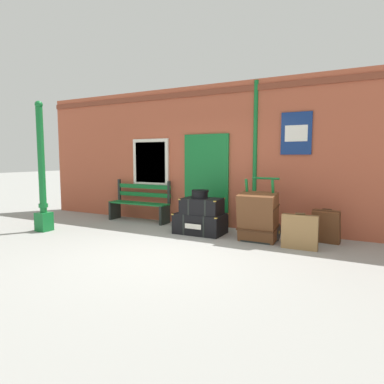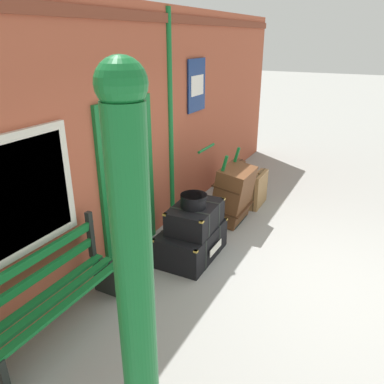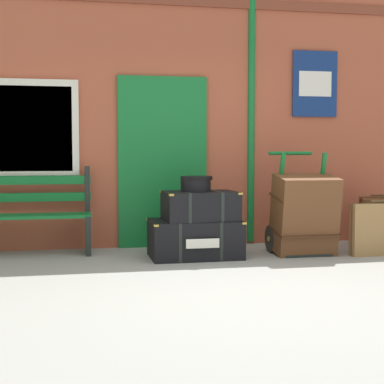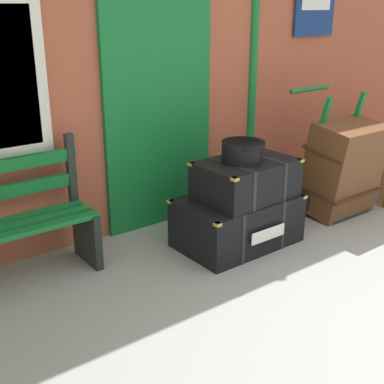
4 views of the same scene
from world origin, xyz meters
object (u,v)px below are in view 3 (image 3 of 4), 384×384
round_hatbox (196,183)px  suitcase_olive (376,229)px  steamer_trunk_base (195,239)px  large_brown_trunk (305,214)px  platform_bench (20,216)px  suitcase_caramel (377,221)px  porters_trolley (299,230)px  steamer_trunk_middle (200,206)px

round_hatbox → suitcase_olive: (2.05, -0.25, -0.54)m
steamer_trunk_base → large_brown_trunk: large_brown_trunk is taller
platform_bench → round_hatbox: platform_bench is taller
platform_bench → steamer_trunk_base: bearing=-15.3°
large_brown_trunk → suitcase_caramel: large_brown_trunk is taller
platform_bench → suitcase_olive: bearing=-11.5°
platform_bench → porters_trolley: size_ratio=1.35×
platform_bench → suitcase_olive: size_ratio=2.51×
suitcase_caramel → large_brown_trunk: bearing=-158.7°
round_hatbox → large_brown_trunk: 1.31m
steamer_trunk_base → large_brown_trunk: bearing=-4.7°
suitcase_caramel → steamer_trunk_base: bearing=-171.8°
suitcase_olive → steamer_trunk_base: bearing=172.2°
large_brown_trunk → suitcase_olive: bearing=-12.7°
suitcase_olive → suitcase_caramel: bearing=60.2°
steamer_trunk_middle → suitcase_olive: bearing=-7.2°
steamer_trunk_base → large_brown_trunk: 1.28m
steamer_trunk_middle → large_brown_trunk: 1.21m
round_hatbox → suitcase_caramel: (2.40, 0.37, -0.53)m
porters_trolley → suitcase_caramel: porters_trolley is taller
porters_trolley → round_hatbox: bearing=-175.3°
round_hatbox → large_brown_trunk: bearing=-3.4°
steamer_trunk_middle → large_brown_trunk: bearing=-3.4°
steamer_trunk_middle → steamer_trunk_base: bearing=149.5°
large_brown_trunk → suitcase_olive: 0.83m
steamer_trunk_base → porters_trolley: porters_trolley is taller
steamer_trunk_middle → round_hatbox: size_ratio=2.37×
large_brown_trunk → round_hatbox: bearing=176.6°
steamer_trunk_base → large_brown_trunk: size_ratio=1.09×
round_hatbox → porters_trolley: bearing=4.7°
steamer_trunk_middle → porters_trolley: bearing=5.0°
steamer_trunk_base → suitcase_olive: suitcase_olive is taller
platform_bench → suitcase_caramel: bearing=-2.4°
round_hatbox → suitcase_olive: bearing=-7.0°
platform_bench → suitcase_caramel: 4.34m
steamer_trunk_base → suitcase_olive: size_ratio=1.60×
porters_trolley → suitcase_olive: size_ratio=1.86×
steamer_trunk_base → round_hatbox: bearing=-81.8°
steamer_trunk_middle → suitcase_caramel: 2.40m
steamer_trunk_base → steamer_trunk_middle: steamer_trunk_middle is taller
steamer_trunk_base → round_hatbox: size_ratio=2.88×
platform_bench → steamer_trunk_middle: platform_bench is taller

